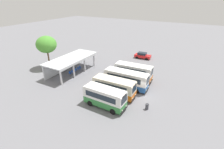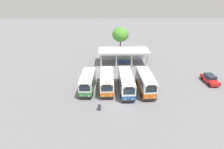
{
  "view_description": "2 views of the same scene",
  "coord_description": "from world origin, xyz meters",
  "px_view_note": "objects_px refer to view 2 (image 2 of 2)",
  "views": [
    {
      "loc": [
        -24.13,
        -7.11,
        15.49
      ],
      "look_at": [
        -0.04,
        6.28,
        2.53
      ],
      "focal_mm": 27.12,
      "sensor_mm": 36.0,
      "label": 1
    },
    {
      "loc": [
        -1.89,
        -22.99,
        16.61
      ],
      "look_at": [
        -1.49,
        7.73,
        1.4
      ],
      "focal_mm": 27.89,
      "sensor_mm": 36.0,
      "label": 2
    }
  ],
  "objects_px": {
    "waiting_chair_end_by_column": "(118,62)",
    "waiting_chair_fifth_seat": "(129,62)",
    "city_bus_middle_cream": "(126,82)",
    "litter_bin_apron": "(99,107)",
    "city_bus_fourth_amber": "(145,82)",
    "waiting_chair_fourth_seat": "(126,62)",
    "parked_car_flank": "(210,79)",
    "waiting_chair_second_from_end": "(121,62)",
    "waiting_chair_middle_seat": "(123,62)",
    "city_bus_nearest_orange": "(88,82)",
    "waiting_chair_far_end_seat": "(131,62)",
    "city_bus_second_in_row": "(107,81)"
  },
  "relations": [
    {
      "from": "litter_bin_apron",
      "to": "waiting_chair_fifth_seat",
      "type": "bearing_deg",
      "value": 71.01
    },
    {
      "from": "waiting_chair_end_by_column",
      "to": "waiting_chair_fifth_seat",
      "type": "height_order",
      "value": "same"
    },
    {
      "from": "waiting_chair_far_end_seat",
      "to": "litter_bin_apron",
      "type": "distance_m",
      "value": 19.45
    },
    {
      "from": "city_bus_middle_cream",
      "to": "waiting_chair_fifth_seat",
      "type": "bearing_deg",
      "value": 82.01
    },
    {
      "from": "waiting_chair_fourth_seat",
      "to": "waiting_chair_far_end_seat",
      "type": "relative_size",
      "value": 1.0
    },
    {
      "from": "waiting_chair_middle_seat",
      "to": "waiting_chair_end_by_column",
      "type": "bearing_deg",
      "value": 179.3
    },
    {
      "from": "waiting_chair_second_from_end",
      "to": "waiting_chair_fifth_seat",
      "type": "distance_m",
      "value": 2.02
    },
    {
      "from": "parked_car_flank",
      "to": "waiting_chair_fourth_seat",
      "type": "xyz_separation_m",
      "value": [
        -15.55,
        9.91,
        -0.31
      ]
    },
    {
      "from": "city_bus_fourth_amber",
      "to": "litter_bin_apron",
      "type": "relative_size",
      "value": 8.33
    },
    {
      "from": "city_bus_middle_cream",
      "to": "waiting_chair_fifth_seat",
      "type": "xyz_separation_m",
      "value": [
        1.77,
        12.63,
        -1.26
      ]
    },
    {
      "from": "waiting_chair_second_from_end",
      "to": "waiting_chair_middle_seat",
      "type": "distance_m",
      "value": 0.67
    },
    {
      "from": "waiting_chair_middle_seat",
      "to": "waiting_chair_fifth_seat",
      "type": "relative_size",
      "value": 1.0
    },
    {
      "from": "waiting_chair_fifth_seat",
      "to": "waiting_chair_fourth_seat",
      "type": "bearing_deg",
      "value": 175.61
    },
    {
      "from": "parked_car_flank",
      "to": "waiting_chair_fourth_seat",
      "type": "height_order",
      "value": "parked_car_flank"
    },
    {
      "from": "city_bus_nearest_orange",
      "to": "waiting_chair_fourth_seat",
      "type": "bearing_deg",
      "value": 57.18
    },
    {
      "from": "waiting_chair_fourth_seat",
      "to": "litter_bin_apron",
      "type": "distance_m",
      "value": 19.04
    },
    {
      "from": "city_bus_middle_cream",
      "to": "waiting_chair_end_by_column",
      "type": "height_order",
      "value": "city_bus_middle_cream"
    },
    {
      "from": "parked_car_flank",
      "to": "waiting_chair_end_by_column",
      "type": "distance_m",
      "value": 20.12
    },
    {
      "from": "city_bus_middle_cream",
      "to": "city_bus_nearest_orange",
      "type": "bearing_deg",
      "value": 177.19
    },
    {
      "from": "parked_car_flank",
      "to": "waiting_chair_fourth_seat",
      "type": "relative_size",
      "value": 5.05
    },
    {
      "from": "parked_car_flank",
      "to": "waiting_chair_second_from_end",
      "type": "distance_m",
      "value": 19.53
    },
    {
      "from": "city_bus_middle_cream",
      "to": "waiting_chair_far_end_seat",
      "type": "xyz_separation_m",
      "value": [
        2.45,
        12.66,
        -1.26
      ]
    },
    {
      "from": "waiting_chair_end_by_column",
      "to": "litter_bin_apron",
      "type": "height_order",
      "value": "litter_bin_apron"
    },
    {
      "from": "city_bus_middle_cream",
      "to": "litter_bin_apron",
      "type": "xyz_separation_m",
      "value": [
        -4.47,
        -5.52,
        -1.33
      ]
    },
    {
      "from": "city_bus_nearest_orange",
      "to": "waiting_chair_end_by_column",
      "type": "bearing_deg",
      "value": 64.12
    },
    {
      "from": "parked_car_flank",
      "to": "waiting_chair_middle_seat",
      "type": "height_order",
      "value": "parked_car_flank"
    },
    {
      "from": "city_bus_nearest_orange",
      "to": "waiting_chair_far_end_seat",
      "type": "xyz_separation_m",
      "value": [
        9.31,
        12.32,
        -1.2
      ]
    },
    {
      "from": "waiting_chair_fourth_seat",
      "to": "litter_bin_apron",
      "type": "bearing_deg",
      "value": -107.02
    },
    {
      "from": "waiting_chair_end_by_column",
      "to": "waiting_chair_middle_seat",
      "type": "xyz_separation_m",
      "value": [
        1.35,
        -0.02,
        0.0
      ]
    },
    {
      "from": "waiting_chair_far_end_seat",
      "to": "waiting_chair_second_from_end",
      "type": "bearing_deg",
      "value": -177.97
    },
    {
      "from": "parked_car_flank",
      "to": "waiting_chair_second_from_end",
      "type": "relative_size",
      "value": 5.05
    },
    {
      "from": "waiting_chair_second_from_end",
      "to": "waiting_chair_far_end_seat",
      "type": "relative_size",
      "value": 1.0
    },
    {
      "from": "city_bus_second_in_row",
      "to": "waiting_chair_fourth_seat",
      "type": "relative_size",
      "value": 8.47
    },
    {
      "from": "city_bus_second_in_row",
      "to": "litter_bin_apron",
      "type": "xyz_separation_m",
      "value": [
        -1.04,
        -6.12,
        -1.25
      ]
    },
    {
      "from": "city_bus_nearest_orange",
      "to": "waiting_chair_end_by_column",
      "type": "height_order",
      "value": "city_bus_nearest_orange"
    },
    {
      "from": "city_bus_nearest_orange",
      "to": "litter_bin_apron",
      "type": "distance_m",
      "value": 6.45
    },
    {
      "from": "litter_bin_apron",
      "to": "waiting_chair_fourth_seat",
      "type": "bearing_deg",
      "value": 72.98
    },
    {
      "from": "city_bus_second_in_row",
      "to": "waiting_chair_far_end_seat",
      "type": "xyz_separation_m",
      "value": [
        5.88,
        12.06,
        -1.18
      ]
    },
    {
      "from": "waiting_chair_end_by_column",
      "to": "waiting_chair_fifth_seat",
      "type": "xyz_separation_m",
      "value": [
        2.7,
        0.05,
        0.0
      ]
    },
    {
      "from": "city_bus_nearest_orange",
      "to": "waiting_chair_far_end_seat",
      "type": "relative_size",
      "value": 7.72
    },
    {
      "from": "city_bus_middle_cream",
      "to": "waiting_chair_end_by_column",
      "type": "xyz_separation_m",
      "value": [
        -0.92,
        12.59,
        -1.26
      ]
    },
    {
      "from": "waiting_chair_end_by_column",
      "to": "waiting_chair_second_from_end",
      "type": "relative_size",
      "value": 1.0
    },
    {
      "from": "waiting_chair_middle_seat",
      "to": "city_bus_fourth_amber",
      "type": "bearing_deg",
      "value": -76.53
    },
    {
      "from": "city_bus_nearest_orange",
      "to": "waiting_chair_end_by_column",
      "type": "xyz_separation_m",
      "value": [
        5.94,
        12.25,
        -1.2
      ]
    },
    {
      "from": "city_bus_middle_cream",
      "to": "waiting_chair_fourth_seat",
      "type": "height_order",
      "value": "city_bus_middle_cream"
    },
    {
      "from": "waiting_chair_middle_seat",
      "to": "parked_car_flank",
      "type": "bearing_deg",
      "value": -31.11
    },
    {
      "from": "parked_car_flank",
      "to": "litter_bin_apron",
      "type": "distance_m",
      "value": 22.7
    },
    {
      "from": "city_bus_nearest_orange",
      "to": "waiting_chair_second_from_end",
      "type": "relative_size",
      "value": 7.72
    },
    {
      "from": "city_bus_second_in_row",
      "to": "city_bus_fourth_amber",
      "type": "xyz_separation_m",
      "value": [
        6.87,
        -0.59,
        0.12
      ]
    },
    {
      "from": "waiting_chair_middle_seat",
      "to": "litter_bin_apron",
      "type": "relative_size",
      "value": 0.96
    }
  ]
}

